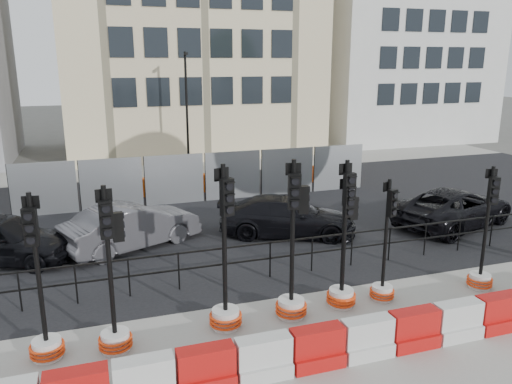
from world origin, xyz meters
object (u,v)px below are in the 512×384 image
object	(u,v)px
traffic_signal_h	(482,264)
car_c	(287,216)
traffic_signal_d	(292,282)
traffic_signal_a	(44,327)
car_a	(1,238)

from	to	relation	value
traffic_signal_h	car_c	bearing A→B (deg)	134.81
traffic_signal_h	car_c	distance (m)	6.08
traffic_signal_d	traffic_signal_h	xyz separation A→B (m)	(5.05, -0.13, -0.21)
traffic_signal_a	traffic_signal_h	size ratio (longest dim) A/B	1.05
traffic_signal_a	traffic_signal_d	distance (m)	5.06
traffic_signal_a	car_c	world-z (taller)	traffic_signal_a
traffic_signal_d	car_a	xyz separation A→B (m)	(-6.58, 5.53, -0.15)
traffic_signal_a	traffic_signal_h	bearing A→B (deg)	7.35
traffic_signal_a	car_a	size ratio (longest dim) A/B	0.74
traffic_signal_h	traffic_signal_d	bearing A→B (deg)	-167.47
traffic_signal_d	car_a	distance (m)	8.60
traffic_signal_a	traffic_signal_d	bearing A→B (deg)	8.18
traffic_signal_h	car_a	xyz separation A→B (m)	(-11.63, 5.65, 0.06)
traffic_signal_h	traffic_signal_a	bearing A→B (deg)	-166.64
car_a	car_c	distance (m)	8.52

